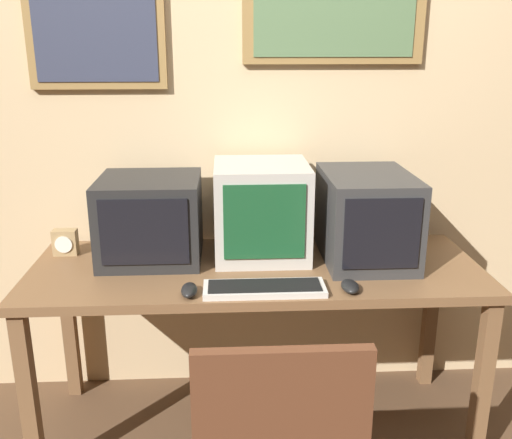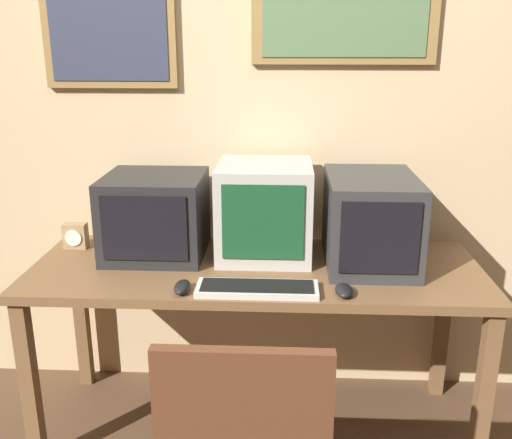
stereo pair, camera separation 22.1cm
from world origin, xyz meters
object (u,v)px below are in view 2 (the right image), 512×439
object	(u,v)px
monitor_left	(155,215)
keyboard_main	(257,289)
mouse_far_corner	(182,287)
mouse_near_keyboard	(344,290)
monitor_center	(265,210)
desk_clock	(75,236)
monitor_right	(370,220)

from	to	relation	value
monitor_left	keyboard_main	distance (m)	0.59
mouse_far_corner	mouse_near_keyboard	bearing A→B (deg)	0.39
monitor_center	desk_clock	distance (m)	0.83
monitor_left	desk_clock	bearing A→B (deg)	171.87
monitor_center	monitor_right	world-z (taller)	monitor_center
monitor_right	desk_clock	bearing A→B (deg)	175.22
mouse_near_keyboard	monitor_left	bearing A→B (deg)	153.27
mouse_near_keyboard	desk_clock	bearing A→B (deg)	158.95
desk_clock	mouse_far_corner	bearing A→B (deg)	-38.71
monitor_left	monitor_center	bearing A→B (deg)	1.76
monitor_center	mouse_far_corner	distance (m)	0.51
keyboard_main	mouse_near_keyboard	bearing A→B (deg)	-2.02
monitor_left	monitor_center	distance (m)	0.45
keyboard_main	mouse_far_corner	world-z (taller)	mouse_far_corner
monitor_right	mouse_far_corner	size ratio (longest dim) A/B	4.35
monitor_right	keyboard_main	world-z (taller)	monitor_right
monitor_left	monitor_right	size ratio (longest dim) A/B	0.83
mouse_far_corner	desk_clock	distance (m)	0.69
mouse_far_corner	monitor_center	bearing A→B (deg)	54.67
monitor_left	keyboard_main	size ratio (longest dim) A/B	0.92
monitor_center	mouse_near_keyboard	size ratio (longest dim) A/B	3.54
monitor_right	monitor_left	bearing A→B (deg)	176.64
mouse_far_corner	keyboard_main	bearing A→B (deg)	3.15
monitor_left	keyboard_main	world-z (taller)	monitor_left
mouse_near_keyboard	desk_clock	size ratio (longest dim) A/B	1.01
keyboard_main	desk_clock	world-z (taller)	desk_clock
monitor_left	mouse_far_corner	xyz separation A→B (m)	(0.17, -0.38, -0.15)
monitor_right	mouse_near_keyboard	size ratio (longest dim) A/B	4.43
keyboard_main	monitor_left	bearing A→B (deg)	140.29
monitor_left	mouse_near_keyboard	bearing A→B (deg)	-26.73
monitor_center	keyboard_main	world-z (taller)	monitor_center
keyboard_main	mouse_far_corner	bearing A→B (deg)	-176.85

